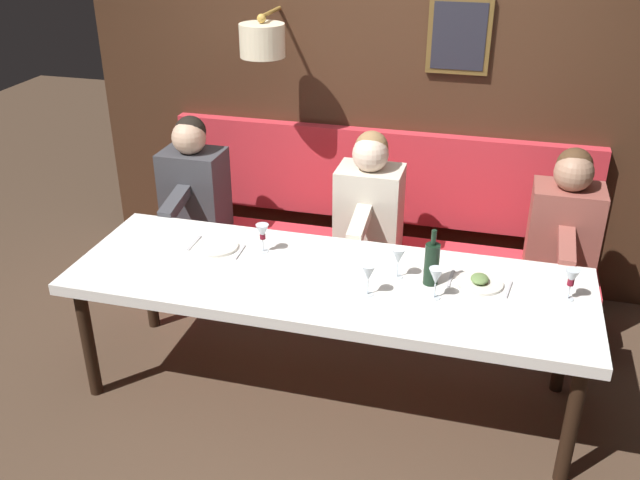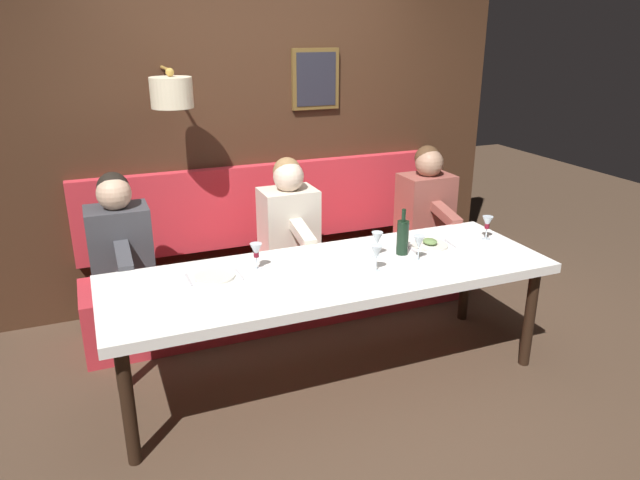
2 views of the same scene
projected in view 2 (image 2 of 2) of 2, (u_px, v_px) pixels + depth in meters
ground_plane at (331, 376)px, 3.79m from camera, size 12.00×12.00×0.00m
dining_table at (331, 279)px, 3.56m from camera, size 0.90×2.69×0.74m
banquette_bench at (285, 290)px, 4.49m from camera, size 0.52×2.89×0.45m
back_wall_panel at (258, 128)px, 4.59m from camera, size 0.59×4.09×2.90m
diner_nearest at (426, 199)px, 4.70m from camera, size 0.60×0.40×0.79m
diner_near at (289, 216)px, 4.29m from camera, size 0.60×0.40×0.79m
diner_middle at (119, 236)px, 3.87m from camera, size 0.60×0.40×0.79m
place_setting_0 at (214, 276)px, 3.42m from camera, size 0.24×0.31×0.01m
place_setting_1 at (430, 244)px, 3.91m from camera, size 0.24×0.32×0.05m
wine_glass_0 at (376, 253)px, 3.47m from camera, size 0.07×0.07×0.16m
wine_glass_1 at (419, 243)px, 3.63m from camera, size 0.07×0.07×0.16m
wine_glass_2 at (377, 239)px, 3.69m from camera, size 0.07×0.07×0.16m
wine_glass_3 at (256, 251)px, 3.50m from camera, size 0.07×0.07×0.16m
wine_glass_4 at (487, 223)px, 4.00m from camera, size 0.07×0.07×0.16m
wine_bottle at (403, 237)px, 3.74m from camera, size 0.08×0.08×0.30m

